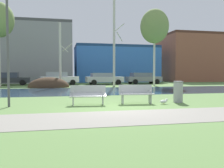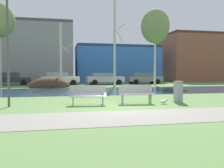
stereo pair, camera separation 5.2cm
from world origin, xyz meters
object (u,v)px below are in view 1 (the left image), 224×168
at_px(seagull, 164,101).
at_px(parked_hatch_third_silver, 104,78).
at_px(bench_left, 88,94).
at_px(bench_right, 136,93).
at_px(streetlamp, 7,23).
at_px(parked_sedan_second_white, 59,78).
at_px(parked_van_nearest_dark, 9,79).
at_px(parked_wagon_fourth_grey, 143,78).
at_px(trash_bin, 178,91).

relative_size(seagull, parked_hatch_third_silver, 0.09).
distance_m(seagull, parked_hatch_third_silver, 18.71).
height_order(bench_left, bench_right, same).
bearing_deg(parked_hatch_third_silver, bench_right, -95.25).
bearing_deg(bench_right, seagull, -24.13).
bearing_deg(streetlamp, bench_right, -0.61).
height_order(streetlamp, parked_sedan_second_white, streetlamp).
bearing_deg(bench_left, parked_van_nearest_dark, 110.88).
height_order(bench_right, parked_sedan_second_white, parked_sedan_second_white).
height_order(bench_right, seagull, bench_right).
bearing_deg(parked_wagon_fourth_grey, trash_bin, -104.59).
distance_m(parked_van_nearest_dark, parked_hatch_third_silver, 11.18).
relative_size(parked_van_nearest_dark, parked_wagon_fourth_grey, 0.95).
bearing_deg(parked_sedan_second_white, streetlamp, -95.63).
distance_m(parked_hatch_third_silver, parked_wagon_fourth_grey, 5.47).
xyz_separation_m(bench_left, seagull, (3.42, -0.52, -0.34)).
bearing_deg(seagull, parked_sedan_second_white, 104.53).
distance_m(trash_bin, parked_sedan_second_white, 19.46).
bearing_deg(parked_sedan_second_white, seagull, -75.47).
height_order(parked_van_nearest_dark, parked_wagon_fourth_grey, parked_van_nearest_dark).
xyz_separation_m(bench_right, streetlamp, (-5.58, 0.06, 3.04)).
relative_size(streetlamp, parked_hatch_third_silver, 1.13).
bearing_deg(bench_left, bench_right, 0.00).
bearing_deg(trash_bin, parked_sedan_second_white, 107.57).
bearing_deg(trash_bin, parked_hatch_third_silver, 91.37).
xyz_separation_m(streetlamp, parked_van_nearest_dark, (-3.90, 18.89, -2.73)).
bearing_deg(parked_sedan_second_white, bench_right, -78.49).
bearing_deg(bench_right, parked_wagon_fourth_grey, 69.61).
bearing_deg(parked_van_nearest_dark, parked_sedan_second_white, -4.48).
bearing_deg(parked_wagon_fourth_grey, seagull, -106.83).
height_order(bench_right, parked_van_nearest_dark, parked_van_nearest_dark).
xyz_separation_m(seagull, parked_van_nearest_dark, (-10.64, 19.47, 0.65)).
xyz_separation_m(seagull, streetlamp, (-6.75, 0.58, 3.38)).
bearing_deg(bench_left, parked_sedan_second_white, 94.67).
height_order(parked_van_nearest_dark, parked_sedan_second_white, parked_sedan_second_white).
height_order(trash_bin, parked_wagon_fourth_grey, parked_wagon_fourth_grey).
bearing_deg(parked_van_nearest_dark, bench_left, -69.12).
relative_size(streetlamp, parked_wagon_fourth_grey, 1.12).
distance_m(streetlamp, parked_hatch_third_silver, 19.70).
xyz_separation_m(streetlamp, parked_hatch_third_silver, (7.25, 18.11, -2.74)).
bearing_deg(parked_sedan_second_white, trash_bin, -72.43).
height_order(seagull, streetlamp, streetlamp).
bearing_deg(parked_hatch_third_silver, seagull, -91.56).
relative_size(trash_bin, parked_sedan_second_white, 0.23).
bearing_deg(streetlamp, seagull, -4.91).
distance_m(trash_bin, parked_wagon_fourth_grey, 19.73).
bearing_deg(parked_hatch_third_silver, trash_bin, -88.63).
bearing_deg(parked_wagon_fourth_grey, parked_van_nearest_dark, -179.69).
distance_m(seagull, parked_wagon_fourth_grey, 20.44).
bearing_deg(bench_right, bench_left, 180.00).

